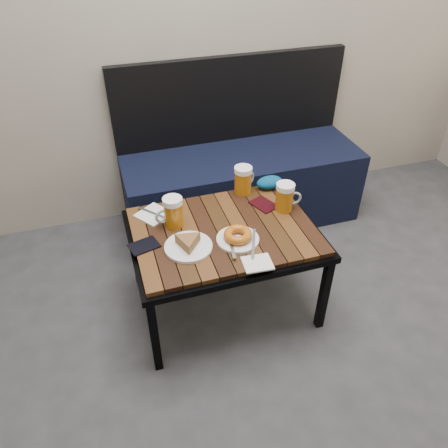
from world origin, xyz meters
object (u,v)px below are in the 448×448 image
object	(u,v)px
cafe_table	(224,237)
plate_bagel	(238,237)
beer_mug_left	(173,212)
passport_navy	(144,246)
knit_pouch	(269,182)
beer_mug_centre	(243,180)
plate_pie	(188,244)
passport_burgundy	(264,204)
bench	(241,179)
beer_mug_right	(285,197)

from	to	relation	value
cafe_table	plate_bagel	distance (m)	0.12
beer_mug_left	plate_bagel	world-z (taller)	beer_mug_left
passport_navy	knit_pouch	xyz separation A→B (m)	(0.68, 0.27, 0.03)
cafe_table	passport_navy	distance (m)	0.36
cafe_table	beer_mug_left	distance (m)	0.26
beer_mug_centre	knit_pouch	bearing A→B (deg)	-30.68
cafe_table	beer_mug_left	xyz separation A→B (m)	(-0.21, 0.10, 0.11)
passport_navy	plate_pie	bearing A→B (deg)	53.62
beer_mug_left	cafe_table	bearing A→B (deg)	149.12
passport_navy	passport_burgundy	xyz separation A→B (m)	(0.60, 0.13, 0.00)
bench	knit_pouch	bearing A→B (deg)	-89.99
plate_bagel	passport_burgundy	distance (m)	0.30
cafe_table	beer_mug_centre	bearing A→B (deg)	55.12
plate_bagel	knit_pouch	bearing A→B (deg)	50.70
plate_bagel	beer_mug_right	bearing A→B (deg)	28.88
bench	knit_pouch	distance (m)	0.49
passport_burgundy	cafe_table	bearing A→B (deg)	-175.36
plate_bagel	passport_navy	bearing A→B (deg)	167.97
beer_mug_centre	knit_pouch	xyz separation A→B (m)	(0.14, -0.00, -0.04)
beer_mug_left	beer_mug_centre	xyz separation A→B (m)	(0.39, 0.16, -0.00)
passport_burgundy	knit_pouch	bearing A→B (deg)	35.78
knit_pouch	passport_burgundy	bearing A→B (deg)	-121.70
plate_pie	passport_navy	distance (m)	0.19
bench	passport_burgundy	size ratio (longest dim) A/B	11.12
beer_mug_left	passport_burgundy	xyz separation A→B (m)	(0.45, 0.02, -0.07)
passport_navy	passport_burgundy	distance (m)	0.61
plate_pie	passport_burgundy	size ratio (longest dim) A/B	1.62
cafe_table	beer_mug_right	world-z (taller)	beer_mug_right
beer_mug_centre	passport_navy	xyz separation A→B (m)	(-0.54, -0.27, -0.07)
plate_pie	bench	bearing A→B (deg)	56.66
passport_burgundy	plate_bagel	bearing A→B (deg)	-155.93
cafe_table	beer_mug_left	world-z (taller)	beer_mug_left
beer_mug_right	plate_pie	bearing A→B (deg)	-155.97
cafe_table	beer_mug_left	size ratio (longest dim) A/B	5.95
beer_mug_left	plate_bagel	bearing A→B (deg)	135.67
plate_pie	passport_burgundy	xyz separation A→B (m)	(0.42, 0.20, -0.02)
plate_pie	knit_pouch	world-z (taller)	knit_pouch
beer_mug_centre	passport_navy	bearing A→B (deg)	176.66
beer_mug_left	plate_pie	distance (m)	0.19
cafe_table	passport_navy	world-z (taller)	passport_navy
passport_navy	beer_mug_right	bearing A→B (deg)	80.89
beer_mug_right	plate_pie	size ratio (longest dim) A/B	0.68
beer_mug_left	plate_pie	world-z (taller)	beer_mug_left
beer_mug_right	passport_burgundy	size ratio (longest dim) A/B	1.10
beer_mug_left	passport_navy	xyz separation A→B (m)	(-0.15, -0.11, -0.07)
cafe_table	plate_bagel	xyz separation A→B (m)	(0.03, -0.10, 0.07)
cafe_table	beer_mug_right	size ratio (longest dim) A/B	6.09
beer_mug_left	passport_navy	world-z (taller)	beer_mug_left
cafe_table	beer_mug_right	distance (m)	0.34
beer_mug_right	plate_pie	distance (m)	0.52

